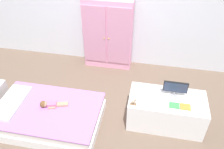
{
  "coord_description": "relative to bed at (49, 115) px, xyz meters",
  "views": [
    {
      "loc": [
        0.67,
        -2.23,
        2.65
      ],
      "look_at": [
        0.17,
        0.36,
        0.58
      ],
      "focal_mm": 37.27,
      "sensor_mm": 36.0,
      "label": 1
    }
  ],
  "objects": [
    {
      "name": "ground_plane",
      "position": [
        0.64,
        0.19,
        -0.15
      ],
      "size": [
        10.0,
        10.0,
        0.02
      ],
      "primitive_type": "cube",
      "color": "brown"
    },
    {
      "name": "bed",
      "position": [
        0.0,
        0.0,
        0.0
      ],
      "size": [
        1.46,
        0.94,
        0.28
      ],
      "color": "white",
      "rests_on": "ground_plane"
    },
    {
      "name": "pillow",
      "position": [
        -0.54,
        0.0,
        0.17
      ],
      "size": [
        0.31,
        0.68,
        0.05
      ],
      "primitive_type": "cube",
      "color": "silver",
      "rests_on": "bed"
    },
    {
      "name": "doll",
      "position": [
        0.01,
        0.05,
        0.18
      ],
      "size": [
        0.39,
        0.18,
        0.1
      ],
      "color": "#D6668E",
      "rests_on": "bed"
    },
    {
      "name": "wardrobe",
      "position": [
        0.54,
        1.59,
        0.51
      ],
      "size": [
        0.86,
        0.3,
        1.3
      ],
      "color": "#E599BC",
      "rests_on": "ground_plane"
    },
    {
      "name": "tv_stand",
      "position": [
        1.63,
        0.32,
        0.09
      ],
      "size": [
        1.04,
        0.53,
        0.47
      ],
      "primitive_type": "cube",
      "color": "white",
      "rests_on": "ground_plane"
    },
    {
      "name": "tv_monitor",
      "position": [
        1.7,
        0.41,
        0.46
      ],
      "size": [
        0.32,
        0.1,
        0.22
      ],
      "color": "#99999E",
      "rests_on": "tv_stand"
    },
    {
      "name": "rocking_horse_toy",
      "position": [
        1.19,
        0.12,
        0.37
      ],
      "size": [
        0.08,
        0.04,
        0.1
      ],
      "color": "#8E6642",
      "rests_on": "tv_stand"
    },
    {
      "name": "book_green",
      "position": [
        1.71,
        0.2,
        0.33
      ],
      "size": [
        0.13,
        0.1,
        0.02
      ],
      "primitive_type": "cube",
      "color": "#429E51",
      "rests_on": "tv_stand"
    },
    {
      "name": "book_orange",
      "position": [
        1.85,
        0.2,
        0.34
      ],
      "size": [
        0.13,
        0.11,
        0.02
      ],
      "primitive_type": "cube",
      "color": "orange",
      "rests_on": "tv_stand"
    }
  ]
}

